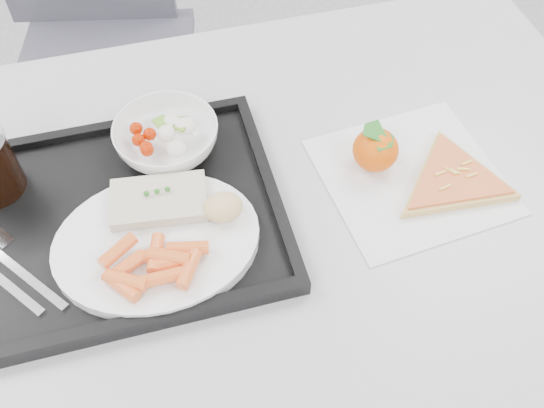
{
  "coord_description": "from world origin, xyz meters",
  "views": [
    {
      "loc": [
        -0.1,
        -0.21,
        1.43
      ],
      "look_at": [
        0.03,
        0.28,
        0.77
      ],
      "focal_mm": 40.0,
      "sensor_mm": 36.0,
      "label": 1
    }
  ],
  "objects_px": {
    "table": "(249,231)",
    "salad_bowl": "(167,138)",
    "tangerine": "(376,150)",
    "pizza_slice": "(453,180)",
    "tray": "(116,219)",
    "dinner_plate": "(157,242)",
    "chair": "(94,20)"
  },
  "relations": [
    {
      "from": "chair",
      "to": "pizza_slice",
      "type": "relative_size",
      "value": 3.39
    },
    {
      "from": "table",
      "to": "salad_bowl",
      "type": "xyz_separation_m",
      "value": [
        -0.09,
        0.12,
        0.11
      ]
    },
    {
      "from": "salad_bowl",
      "to": "pizza_slice",
      "type": "relative_size",
      "value": 0.55
    },
    {
      "from": "table",
      "to": "chair",
      "type": "bearing_deg",
      "value": 103.68
    },
    {
      "from": "tray",
      "to": "pizza_slice",
      "type": "xyz_separation_m",
      "value": [
        0.48,
        -0.06,
        0.0
      ]
    },
    {
      "from": "tangerine",
      "to": "salad_bowl",
      "type": "bearing_deg",
      "value": 161.13
    },
    {
      "from": "pizza_slice",
      "to": "chair",
      "type": "bearing_deg",
      "value": 120.25
    },
    {
      "from": "tray",
      "to": "tangerine",
      "type": "height_order",
      "value": "tangerine"
    },
    {
      "from": "salad_bowl",
      "to": "tangerine",
      "type": "distance_m",
      "value": 0.3
    },
    {
      "from": "pizza_slice",
      "to": "table",
      "type": "bearing_deg",
      "value": 171.93
    },
    {
      "from": "table",
      "to": "tangerine",
      "type": "relative_size",
      "value": 14.39
    },
    {
      "from": "salad_bowl",
      "to": "pizza_slice",
      "type": "bearing_deg",
      "value": -22.86
    },
    {
      "from": "dinner_plate",
      "to": "tangerine",
      "type": "bearing_deg",
      "value": 11.79
    },
    {
      "from": "table",
      "to": "salad_bowl",
      "type": "relative_size",
      "value": 7.89
    },
    {
      "from": "tray",
      "to": "salad_bowl",
      "type": "xyz_separation_m",
      "value": [
        0.09,
        0.1,
        0.03
      ]
    },
    {
      "from": "table",
      "to": "chair",
      "type": "height_order",
      "value": "chair"
    },
    {
      "from": "dinner_plate",
      "to": "pizza_slice",
      "type": "distance_m",
      "value": 0.43
    },
    {
      "from": "chair",
      "to": "tray",
      "type": "xyz_separation_m",
      "value": [
        0.01,
        -0.78,
        0.22
      ]
    },
    {
      "from": "salad_bowl",
      "to": "tangerine",
      "type": "height_order",
      "value": "tangerine"
    },
    {
      "from": "table",
      "to": "salad_bowl",
      "type": "height_order",
      "value": "salad_bowl"
    },
    {
      "from": "tray",
      "to": "tangerine",
      "type": "bearing_deg",
      "value": 1.02
    },
    {
      "from": "chair",
      "to": "tangerine",
      "type": "xyz_separation_m",
      "value": [
        0.39,
        -0.77,
        0.25
      ]
    },
    {
      "from": "salad_bowl",
      "to": "pizza_slice",
      "type": "xyz_separation_m",
      "value": [
        0.39,
        -0.16,
        -0.03
      ]
    },
    {
      "from": "tray",
      "to": "pizza_slice",
      "type": "relative_size",
      "value": 1.64
    },
    {
      "from": "table",
      "to": "dinner_plate",
      "type": "distance_m",
      "value": 0.17
    },
    {
      "from": "tray",
      "to": "pizza_slice",
      "type": "distance_m",
      "value": 0.48
    },
    {
      "from": "tangerine",
      "to": "pizza_slice",
      "type": "xyz_separation_m",
      "value": [
        0.1,
        -0.06,
        -0.02
      ]
    },
    {
      "from": "tray",
      "to": "dinner_plate",
      "type": "xyz_separation_m",
      "value": [
        0.05,
        -0.06,
        0.02
      ]
    },
    {
      "from": "tray",
      "to": "tangerine",
      "type": "xyz_separation_m",
      "value": [
        0.38,
        0.01,
        0.03
      ]
    },
    {
      "from": "salad_bowl",
      "to": "dinner_plate",
      "type": "bearing_deg",
      "value": -103.97
    },
    {
      "from": "tray",
      "to": "salad_bowl",
      "type": "distance_m",
      "value": 0.14
    },
    {
      "from": "dinner_plate",
      "to": "tangerine",
      "type": "distance_m",
      "value": 0.34
    }
  ]
}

